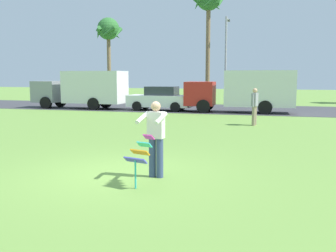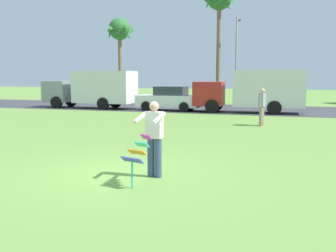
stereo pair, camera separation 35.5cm
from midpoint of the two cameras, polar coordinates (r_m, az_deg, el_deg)
name	(u,v)px [view 2 (the right image)]	position (r m, az deg, el deg)	size (l,w,h in m)	color
ground_plane	(117,173)	(9.21, -6.45, -7.01)	(120.00, 120.00, 0.00)	olive
road_strip	(233,109)	(27.08, 9.98, 2.50)	(120.00, 8.00, 0.01)	#38383D
person_kite_flyer	(154,136)	(8.64, -0.91, -1.49)	(0.58, 0.68, 1.73)	#384772
kite_held	(137,153)	(7.97, -3.34, -4.08)	(0.53, 0.70, 1.06)	#D83399
parked_truck_grey_van	(94,88)	(27.66, -10.52, 5.50)	(6.73, 2.18, 2.62)	gray
parked_car_white	(169,99)	(25.52, 0.59, 4.04)	(4.23, 1.89, 1.60)	white
parked_truck_red_cab	(255,90)	(24.42, 13.23, 5.19)	(6.76, 2.28, 2.62)	#B2231E
palm_tree_left_near	(120,32)	(38.43, -6.92, 13.64)	(2.58, 2.71, 7.83)	brown
palm_tree_right_near	(219,3)	(33.78, 7.93, 17.59)	(2.58, 2.71, 9.80)	brown
streetlight_pole	(237,55)	(31.99, 10.46, 10.39)	(0.24, 1.65, 7.00)	#9E9EA3
person_walker_near	(262,106)	(18.21, 14.32, 2.94)	(0.31, 0.55, 1.73)	gray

